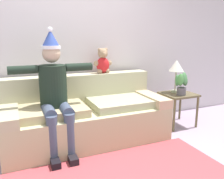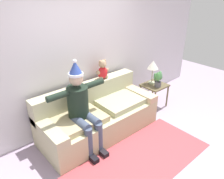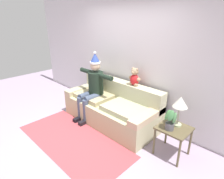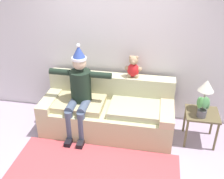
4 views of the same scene
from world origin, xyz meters
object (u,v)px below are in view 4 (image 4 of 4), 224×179
at_px(person_seated, 79,90).
at_px(table_lamp, 206,87).
at_px(couch, 108,111).
at_px(side_table, 202,118).
at_px(teddy_bear, 133,68).
at_px(potted_plant, 203,106).

bearing_deg(person_seated, table_lamp, 5.18).
bearing_deg(couch, person_seated, -158.82).
xyz_separation_m(side_table, table_lamp, (0.00, 0.09, 0.50)).
xyz_separation_m(teddy_bear, side_table, (1.15, -0.38, -0.60)).
bearing_deg(side_table, potted_plant, -110.28).
distance_m(couch, side_table, 1.53).
distance_m(side_table, table_lamp, 0.50).
bearing_deg(teddy_bear, potted_plant, -23.08).
bearing_deg(couch, potted_plant, -7.09).
xyz_separation_m(couch, potted_plant, (1.49, -0.18, 0.38)).
bearing_deg(table_lamp, person_seated, -174.82).
distance_m(couch, potted_plant, 1.54).
distance_m(person_seated, side_table, 1.99).
relative_size(person_seated, teddy_bear, 4.02).
relative_size(table_lamp, potted_plant, 1.40).
bearing_deg(side_table, couch, 176.76).
bearing_deg(side_table, teddy_bear, 161.89).
xyz_separation_m(couch, teddy_bear, (0.37, 0.29, 0.71)).
xyz_separation_m(table_lamp, potted_plant, (-0.04, -0.19, -0.22)).
height_order(person_seated, side_table, person_seated).
xyz_separation_m(couch, side_table, (1.52, -0.09, 0.11)).
bearing_deg(couch, side_table, -3.24).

